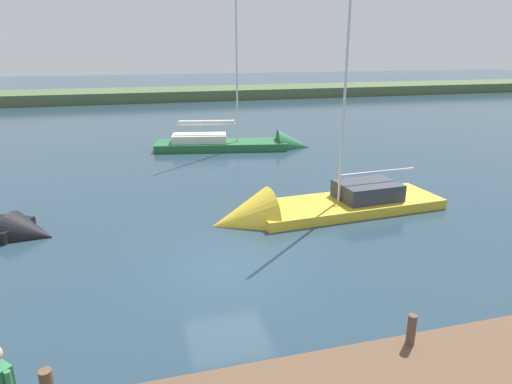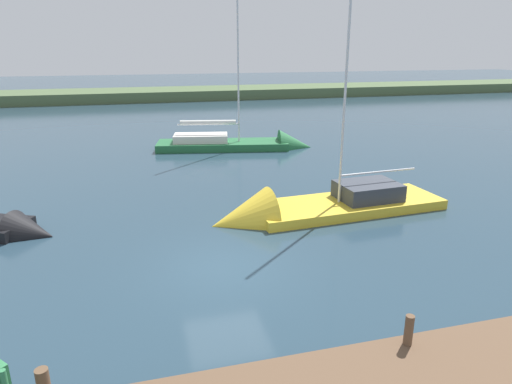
% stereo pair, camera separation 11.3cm
% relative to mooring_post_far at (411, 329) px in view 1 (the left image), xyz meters
% --- Properties ---
extents(ground_plane, '(200.00, 200.00, 0.00)m').
position_rel_mooring_post_far_xyz_m(ground_plane, '(2.68, -5.29, -0.89)').
color(ground_plane, '#263D4C').
extents(far_shoreline, '(180.00, 8.00, 2.40)m').
position_rel_mooring_post_far_xyz_m(far_shoreline, '(2.68, -51.60, -0.89)').
color(far_shoreline, '#4C603D').
rests_on(far_shoreline, ground_plane).
extents(mooring_post_far, '(0.18, 0.18, 0.65)m').
position_rel_mooring_post_far_xyz_m(mooring_post_far, '(0.00, 0.00, 0.00)').
color(mooring_post_far, brown).
rests_on(mooring_post_far, dock_pier).
extents(sailboat_outer_mooring, '(10.14, 4.13, 12.60)m').
position_rel_mooring_post_far_xyz_m(sailboat_outer_mooring, '(-1.85, -21.11, -0.79)').
color(sailboat_outer_mooring, '#236638').
rests_on(sailboat_outer_mooring, ground_plane).
extents(sailboat_mid_channel, '(9.58, 3.15, 11.23)m').
position_rel_mooring_post_far_xyz_m(sailboat_mid_channel, '(-1.11, -8.76, -0.81)').
color(sailboat_mid_channel, gold).
rests_on(sailboat_mid_channel, ground_plane).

